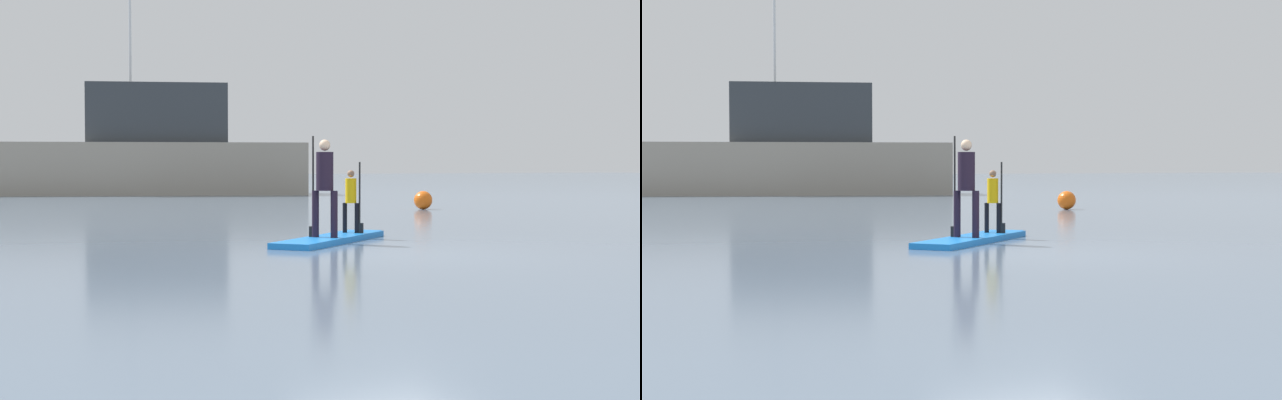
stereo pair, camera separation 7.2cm
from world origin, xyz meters
TOP-DOWN VIEW (x-y plane):
  - ground_plane at (0.00, 0.00)m, footprint 240.00×240.00m
  - paddleboard_near at (0.32, 2.38)m, footprint 3.10×2.73m
  - paddler_adult at (0.06, 2.18)m, footprint 0.41×0.43m
  - paddler_child_solo at (0.98, 2.92)m, footprint 0.30×0.33m
  - fishing_boat_white_large at (4.40, 29.24)m, footprint 15.71×8.54m
  - mooring_buoy_mid at (8.13, 11.67)m, footprint 0.55×0.55m

SIDE VIEW (x-z plane):
  - ground_plane at x=0.00m, z-range 0.00..0.00m
  - paddleboard_near at x=0.32m, z-range 0.00..0.10m
  - mooring_buoy_mid at x=8.13m, z-range 0.00..0.55m
  - paddler_child_solo at x=0.98m, z-range 0.10..1.37m
  - paddler_adult at x=0.06m, z-range 0.19..1.90m
  - fishing_boat_white_large at x=4.40m, z-range -5.95..9.47m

